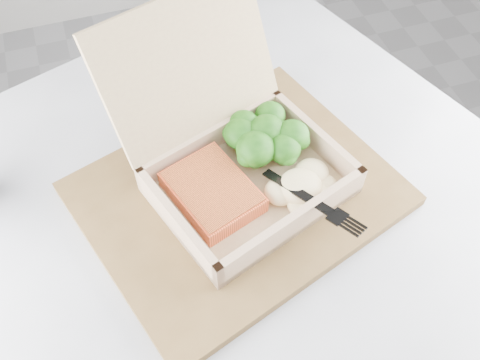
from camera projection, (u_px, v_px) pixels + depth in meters
name	position (u px, v px, depth m)	size (l,w,h in m)	color
cafe_table	(233.00, 276.00, 0.84)	(0.98, 0.98, 0.72)	black
serving_tray	(238.00, 194.00, 0.69)	(0.38, 0.30, 0.02)	brown
takeout_container	(230.00, 145.00, 0.67)	(0.30, 0.31, 0.20)	tan
salmon_fillet	(212.00, 192.00, 0.66)	(0.09, 0.11, 0.02)	#FF6131
broccoli_pile	(266.00, 137.00, 0.70)	(0.12, 0.12, 0.04)	#307D1B
mashed_potatoes	(300.00, 187.00, 0.66)	(0.09, 0.08, 0.03)	#F9EAA1
plastic_fork	(285.00, 182.00, 0.65)	(0.08, 0.15, 0.03)	black
receipt	(183.00, 105.00, 0.80)	(0.07, 0.14, 0.00)	white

